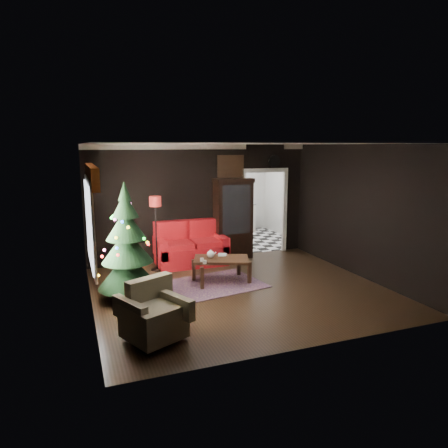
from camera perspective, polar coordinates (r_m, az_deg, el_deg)
name	(u,v)px	position (r m, az deg, el deg)	size (l,w,h in m)	color
floor	(240,290)	(8.17, 2.24, -9.07)	(5.50, 5.50, 0.00)	black
ceiling	(241,144)	(7.68, 2.40, 10.99)	(5.50, 5.50, 0.00)	white
wall_back	(201,203)	(10.13, -3.18, 2.97)	(5.50, 5.50, 0.00)	black
wall_front	(314,250)	(5.64, 12.23, -3.53)	(5.50, 5.50, 0.00)	black
wall_left	(88,229)	(7.21, -18.26, -0.72)	(5.50, 5.50, 0.00)	black
wall_right	(360,211)	(9.21, 18.29, 1.67)	(5.50, 5.50, 0.00)	black
doorway	(264,213)	(10.80, 5.48, 1.55)	(1.10, 0.10, 2.10)	silver
left_window	(90,224)	(7.40, -18.04, -0.03)	(0.05, 1.60, 1.40)	white
valance	(92,176)	(7.30, -17.79, 6.34)	(0.12, 2.10, 0.35)	#9B4016
kitchen_floor	(241,240)	(12.34, 2.35, -2.22)	(3.00, 3.00, 0.00)	white
kitchen_window	(224,179)	(13.42, -0.01, 6.18)	(0.70, 0.06, 0.70)	white
rug	(212,285)	(8.44, -1.61, -8.36)	(1.94, 1.41, 0.01)	#523C4C
loveseat	(191,244)	(9.76, -4.58, -2.73)	(1.70, 0.90, 1.00)	maroon
curio_cabinet	(233,220)	(10.23, 1.24, 0.51)	(0.90, 0.45, 1.90)	black
floor_lamp	(156,234)	(9.35, -9.33, -1.36)	(0.28, 0.28, 1.69)	black
christmas_tree	(127,243)	(7.60, -13.25, -2.60)	(1.09, 1.09, 2.08)	black
armchair	(153,310)	(6.10, -9.71, -11.63)	(0.78, 0.78, 0.80)	tan
coffee_table	(221,270)	(8.54, -0.38, -6.33)	(1.10, 0.66, 0.50)	black
teapot	(211,254)	(8.47, -1.87, -4.16)	(0.18, 0.18, 0.17)	white
cup_a	(202,260)	(8.25, -3.07, -4.92)	(0.08, 0.08, 0.07)	silver
cup_b	(205,262)	(8.08, -2.68, -5.25)	(0.08, 0.08, 0.07)	white
book	(218,250)	(8.67, -0.81, -3.56)	(0.17, 0.02, 0.24)	#9B7259
wall_clock	(274,161)	(10.74, 6.94, 8.60)	(0.32, 0.32, 0.06)	white
painting	(230,167)	(10.25, 0.89, 7.85)	(0.62, 0.05, 0.52)	#B57D4E
kitchen_counter	(227,219)	(13.35, 0.36, 0.74)	(1.80, 0.60, 0.90)	white
kitchen_table	(235,230)	(11.88, 1.59, -0.88)	(0.70, 0.70, 0.75)	brown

